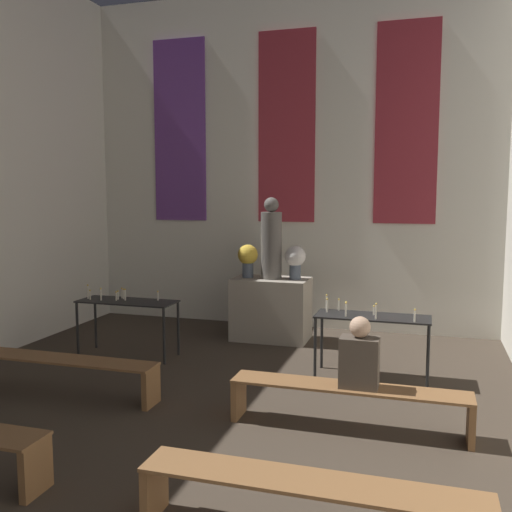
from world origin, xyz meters
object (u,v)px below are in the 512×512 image
Objects in this scene: altar at (271,309)px; statue at (271,242)px; candle_rack_left at (127,307)px; person_seated at (359,357)px; flower_vase_left at (248,257)px; candle_rack_right at (372,323)px; pew_back_right at (348,397)px; flower_vase_right at (295,259)px; pew_back_left at (61,367)px; pew_third_right at (310,496)px.

statue is (0.00, 0.00, 1.03)m from altar.
person_seated is (3.34, -1.60, 0.04)m from candle_rack_left.
candle_rack_right is at bearing -35.23° from flower_vase_left.
altar is 0.86m from flower_vase_left.
pew_back_right is (-0.06, -1.60, -0.36)m from candle_rack_right.
pew_back_right is (3.24, -1.60, -0.36)m from candle_rack_left.
pew_back_left is at bearing -122.93° from flower_vase_right.
person_seated is (0.04, -1.60, 0.04)m from candle_rack_right.
pew_third_right is 3.34× the size of person_seated.
pew_back_right is (3.17, 0.00, 0.00)m from pew_back_left.
flower_vase_right reaches higher than pew_back_left.
statue reaches higher than candle_rack_right.
altar is at bearing 180.00° from flower_vase_right.
flower_vase_left is at bearing 180.00° from statue.
flower_vase_right is 1.99m from candle_rack_right.
statue is 0.90× the size of candle_rack_right.
statue is 0.54× the size of pew_back_left.
flower_vase_left is at bearing 144.77° from candle_rack_right.
candle_rack_right is 3.47m from pew_third_right.
pew_third_right is at bearing -30.29° from pew_back_left.
pew_back_right is at bearing -180.00° from person_seated.
pew_back_left is at bearing -180.00° from person_seated.
statue reaches higher than altar.
candle_rack_right is at bearing -40.89° from statue.
candle_rack_right is at bearing -40.89° from altar.
person_seated is at bearing 0.00° from pew_back_left.
statue is 2.42× the size of flower_vase_right.
pew_third_right is at bearing -90.00° from pew_back_right.
candle_rack_right is (3.30, 0.00, 0.00)m from candle_rack_left.
person_seated is (1.31, -3.02, -0.53)m from flower_vase_right.
flower_vase_left reaches higher than pew_back_left.
candle_rack_left reaches higher than candle_rack_right.
flower_vase_right is at bearing 113.42° from person_seated.
flower_vase_left is 3.72m from pew_back_right.
person_seated reaches higher than pew_back_right.
person_seated is at bearing -60.92° from statue.
flower_vase_right is (0.37, 0.00, 0.78)m from altar.
flower_vase_right is 0.22× the size of pew_third_right.
candle_rack_left is 2.02× the size of person_seated.
pew_back_right is at bearing -92.15° from candle_rack_right.
pew_back_left is at bearing -111.87° from flower_vase_left.
flower_vase_left is 0.37× the size of candle_rack_left.
flower_vase_right reaches higher than pew_back_right.
flower_vase_left is 2.00m from candle_rack_left.
candle_rack_right is at bearing 26.32° from pew_back_left.
candle_rack_right is at bearing 0.01° from candle_rack_left.
statue is at bearing 119.08° from person_seated.
flower_vase_left is at bearing 122.93° from pew_back_right.
candle_rack_right reaches higher than pew_back_right.
altar reaches higher than pew_back_left.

